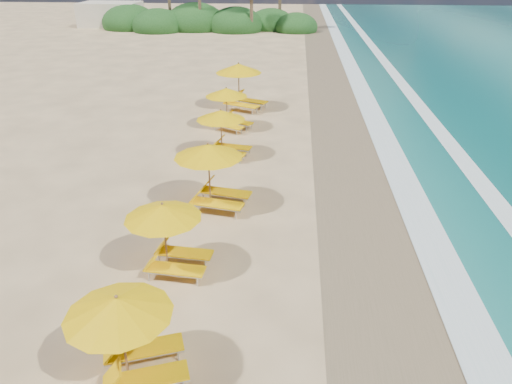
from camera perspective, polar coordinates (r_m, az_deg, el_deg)
ground at (r=15.95m, az=-0.00°, el=-3.87°), size 160.00×160.00×0.00m
wet_sand at (r=16.16m, az=14.32°, el=-4.31°), size 4.00×160.00×0.01m
surf_foam at (r=16.85m, az=23.43°, el=-4.40°), size 4.00×160.00×0.01m
station_2 at (r=10.35m, az=-14.60°, el=-15.73°), size 2.79×2.74×2.18m
station_3 at (r=13.36m, az=-10.08°, el=-4.85°), size 2.42×2.28×2.13m
station_4 at (r=16.56m, az=-4.97°, el=2.40°), size 2.88×2.76×2.39m
station_5 at (r=20.99m, az=-3.71°, el=7.28°), size 2.62×2.51×2.15m
station_6 at (r=24.54m, az=-3.17°, el=10.12°), size 2.89×2.89×2.15m
station_7 at (r=27.89m, az=-1.68°, el=12.71°), size 3.46×3.44×2.65m
treeline at (r=60.69m, az=-6.23°, el=19.45°), size 25.80×8.80×9.74m
beach_building at (r=66.27m, az=-16.78°, el=19.48°), size 7.00×5.00×2.80m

